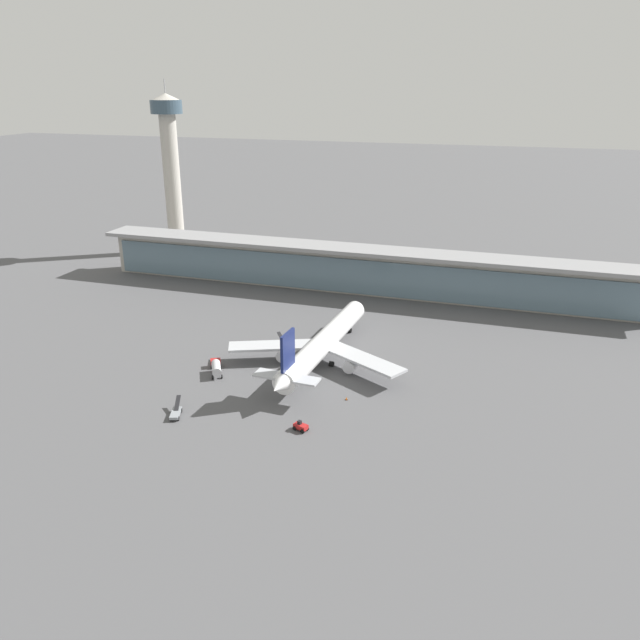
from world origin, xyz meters
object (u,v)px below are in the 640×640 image
(airliner_on_stand, at_px, (323,344))
(safety_cone_alpha, at_px, (346,399))
(service_truck_mid_apron_grey, at_px, (176,412))
(service_truck_by_tail_red, at_px, (216,367))
(service_truck_under_wing_blue, at_px, (284,344))
(control_tower, at_px, (171,161))
(service_truck_near_nose_red, at_px, (301,426))

(airliner_on_stand, relative_size, safety_cone_alpha, 84.24)
(service_truck_mid_apron_grey, relative_size, service_truck_by_tail_red, 0.80)
(service_truck_under_wing_blue, distance_m, safety_cone_alpha, 33.11)
(service_truck_under_wing_blue, bearing_deg, service_truck_mid_apron_grey, -101.51)
(service_truck_mid_apron_grey, bearing_deg, airliner_on_stand, 59.18)
(service_truck_by_tail_red, relative_size, control_tower, 0.13)
(safety_cone_alpha, bearing_deg, service_truck_under_wing_blue, 134.85)
(service_truck_under_wing_blue, bearing_deg, safety_cone_alpha, -45.15)
(control_tower, bearing_deg, service_truck_under_wing_blue, -46.07)
(airliner_on_stand, bearing_deg, service_truck_near_nose_red, -79.97)
(control_tower, bearing_deg, service_truck_near_nose_red, -51.25)
(service_truck_under_wing_blue, height_order, safety_cone_alpha, service_truck_under_wing_blue)
(service_truck_near_nose_red, xyz_separation_m, safety_cone_alpha, (5.18, 15.14, -0.56))
(service_truck_by_tail_red, height_order, control_tower, control_tower)
(service_truck_near_nose_red, height_order, safety_cone_alpha, service_truck_near_nose_red)
(service_truck_by_tail_red, xyz_separation_m, control_tower, (-67.40, 99.95, 34.29))
(service_truck_under_wing_blue, relative_size, service_truck_mid_apron_grey, 0.86)
(airliner_on_stand, distance_m, safety_cone_alpha, 20.96)
(safety_cone_alpha, bearing_deg, airliner_on_stand, 122.29)
(service_truck_by_tail_red, relative_size, safety_cone_alpha, 12.30)
(airliner_on_stand, distance_m, service_truck_near_nose_red, 33.17)
(service_truck_near_nose_red, bearing_deg, service_truck_by_tail_red, 146.19)
(service_truck_near_nose_red, relative_size, service_truck_under_wing_blue, 0.55)
(service_truck_near_nose_red, bearing_deg, control_tower, 128.75)
(control_tower, bearing_deg, service_truck_mid_apron_grey, -60.43)
(airliner_on_stand, xyz_separation_m, service_truck_near_nose_red, (5.74, -32.42, -4.07))
(airliner_on_stand, xyz_separation_m, control_tower, (-89.42, 86.12, 31.06))
(airliner_on_stand, height_order, service_truck_by_tail_red, airliner_on_stand)
(service_truck_near_nose_red, xyz_separation_m, control_tower, (-95.15, 118.54, 35.13))
(airliner_on_stand, distance_m, service_truck_under_wing_blue, 14.49)
(service_truck_by_tail_red, distance_m, safety_cone_alpha, 33.15)
(airliner_on_stand, bearing_deg, safety_cone_alpha, -57.71)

